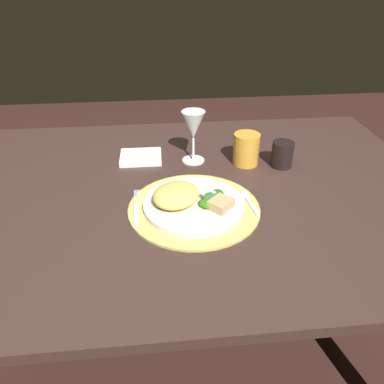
{
  "coord_description": "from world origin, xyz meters",
  "views": [
    {
      "loc": [
        -0.06,
        -0.89,
        1.29
      ],
      "look_at": [
        0.03,
        -0.05,
        0.76
      ],
      "focal_mm": 35.29,
      "sensor_mm": 36.0,
      "label": 1
    }
  ],
  "objects_px": {
    "amber_tumbler": "(246,149)",
    "dark_tumbler": "(282,154)",
    "napkin": "(141,157)",
    "wine_glass": "(193,127)",
    "fork": "(136,209)",
    "dining_table": "(181,220)",
    "spoon": "(247,199)",
    "dinner_plate": "(194,205)"
  },
  "relations": [
    {
      "from": "wine_glass",
      "to": "dinner_plate",
      "type": "bearing_deg",
      "value": -95.61
    },
    {
      "from": "fork",
      "to": "napkin",
      "type": "height_order",
      "value": "napkin"
    },
    {
      "from": "dining_table",
      "to": "amber_tumbler",
      "type": "relative_size",
      "value": 15.01
    },
    {
      "from": "napkin",
      "to": "amber_tumbler",
      "type": "height_order",
      "value": "amber_tumbler"
    },
    {
      "from": "amber_tumbler",
      "to": "dinner_plate",
      "type": "bearing_deg",
      "value": -128.46
    },
    {
      "from": "wine_glass",
      "to": "dark_tumbler",
      "type": "xyz_separation_m",
      "value": [
        0.27,
        -0.06,
        -0.07
      ]
    },
    {
      "from": "dining_table",
      "to": "fork",
      "type": "bearing_deg",
      "value": -140.04
    },
    {
      "from": "wine_glass",
      "to": "fork",
      "type": "bearing_deg",
      "value": -123.23
    },
    {
      "from": "wine_glass",
      "to": "dark_tumbler",
      "type": "bearing_deg",
      "value": -12.84
    },
    {
      "from": "dark_tumbler",
      "to": "napkin",
      "type": "bearing_deg",
      "value": 168.38
    },
    {
      "from": "dining_table",
      "to": "wine_glass",
      "type": "height_order",
      "value": "wine_glass"
    },
    {
      "from": "spoon",
      "to": "amber_tumbler",
      "type": "distance_m",
      "value": 0.22
    },
    {
      "from": "wine_glass",
      "to": "dining_table",
      "type": "bearing_deg",
      "value": -108.4
    },
    {
      "from": "dining_table",
      "to": "wine_glass",
      "type": "bearing_deg",
      "value": 71.6
    },
    {
      "from": "dinner_plate",
      "to": "napkin",
      "type": "distance_m",
      "value": 0.33
    },
    {
      "from": "wine_glass",
      "to": "spoon",
      "type": "bearing_deg",
      "value": -64.44
    },
    {
      "from": "dining_table",
      "to": "dark_tumbler",
      "type": "height_order",
      "value": "dark_tumbler"
    },
    {
      "from": "dining_table",
      "to": "dinner_plate",
      "type": "height_order",
      "value": "dinner_plate"
    },
    {
      "from": "spoon",
      "to": "wine_glass",
      "type": "height_order",
      "value": "wine_glass"
    },
    {
      "from": "dark_tumbler",
      "to": "wine_glass",
      "type": "bearing_deg",
      "value": 167.16
    },
    {
      "from": "spoon",
      "to": "amber_tumbler",
      "type": "relative_size",
      "value": 1.22
    },
    {
      "from": "napkin",
      "to": "amber_tumbler",
      "type": "relative_size",
      "value": 1.33
    },
    {
      "from": "dining_table",
      "to": "dark_tumbler",
      "type": "xyz_separation_m",
      "value": [
        0.32,
        0.1,
        0.15
      ]
    },
    {
      "from": "spoon",
      "to": "dark_tumbler",
      "type": "bearing_deg",
      "value": 51.49
    },
    {
      "from": "dining_table",
      "to": "spoon",
      "type": "relative_size",
      "value": 12.31
    },
    {
      "from": "dark_tumbler",
      "to": "amber_tumbler",
      "type": "bearing_deg",
      "value": 165.37
    },
    {
      "from": "wine_glass",
      "to": "dark_tumbler",
      "type": "height_order",
      "value": "wine_glass"
    },
    {
      "from": "fork",
      "to": "napkin",
      "type": "relative_size",
      "value": 1.23
    },
    {
      "from": "amber_tumbler",
      "to": "dark_tumbler",
      "type": "height_order",
      "value": "amber_tumbler"
    },
    {
      "from": "amber_tumbler",
      "to": "fork",
      "type": "bearing_deg",
      "value": -145.22
    },
    {
      "from": "napkin",
      "to": "fork",
      "type": "bearing_deg",
      "value": -91.5
    },
    {
      "from": "napkin",
      "to": "dark_tumbler",
      "type": "distance_m",
      "value": 0.44
    },
    {
      "from": "napkin",
      "to": "wine_glass",
      "type": "bearing_deg",
      "value": -9.62
    },
    {
      "from": "dinner_plate",
      "to": "amber_tumbler",
      "type": "relative_size",
      "value": 2.65
    },
    {
      "from": "dining_table",
      "to": "amber_tumbler",
      "type": "bearing_deg",
      "value": 31.61
    },
    {
      "from": "dark_tumbler",
      "to": "spoon",
      "type": "bearing_deg",
      "value": -128.51
    },
    {
      "from": "dinner_plate",
      "to": "amber_tumbler",
      "type": "xyz_separation_m",
      "value": [
        0.19,
        0.23,
        0.04
      ]
    },
    {
      "from": "dinner_plate",
      "to": "amber_tumbler",
      "type": "distance_m",
      "value": 0.3
    },
    {
      "from": "dinner_plate",
      "to": "amber_tumbler",
      "type": "bearing_deg",
      "value": 51.54
    },
    {
      "from": "dinner_plate",
      "to": "dark_tumbler",
      "type": "bearing_deg",
      "value": 35.25
    },
    {
      "from": "napkin",
      "to": "wine_glass",
      "type": "distance_m",
      "value": 0.2
    },
    {
      "from": "spoon",
      "to": "napkin",
      "type": "xyz_separation_m",
      "value": [
        -0.28,
        0.27,
        -0.0
      ]
    }
  ]
}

